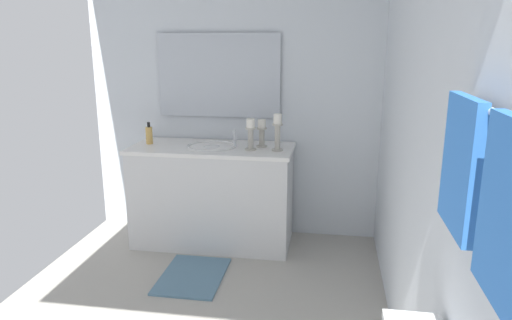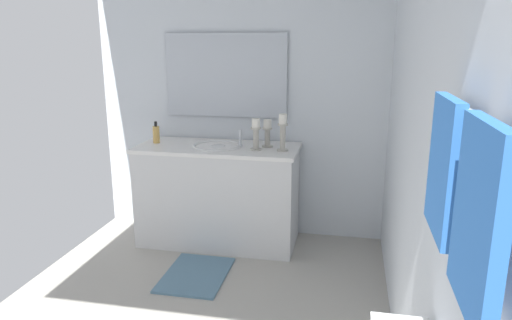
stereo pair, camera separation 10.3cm
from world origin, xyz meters
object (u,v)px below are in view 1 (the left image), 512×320
towel_near_vanity (461,165)px  sink_basin (212,151)px  candle_holder_tall (278,131)px  mirror (219,76)px  towel_bar (499,115)px  soap_bottle (149,135)px  towel_center (510,216)px  bath_mat (193,276)px  candle_holder_mid (251,134)px  vanity_cabinet (213,195)px  candle_holder_short (262,133)px

towel_near_vanity → sink_basin: bearing=-150.6°
candle_holder_tall → towel_near_vanity: 2.37m
mirror → towel_bar: (2.75, 1.31, 0.12)m
soap_bottle → towel_center: size_ratio=0.48×
towel_center → bath_mat: bearing=-147.5°
sink_basin → candle_holder_mid: 0.38m
mirror → candle_holder_mid: size_ratio=4.20×
vanity_cabinet → mirror: (-0.28, 0.00, 0.96)m
soap_bottle → sink_basin: bearing=87.9°
candle_holder_short → towel_near_vanity: bearing=20.8°
mirror → candle_holder_short: bearing=60.2°
towel_near_vanity → towel_center: same height
sink_basin → candle_holder_tall: size_ratio=1.40×
towel_center → bath_mat: 2.74m
sink_basin → towel_near_vanity: 2.68m
vanity_cabinet → candle_holder_short: candle_holder_short is taller
towel_bar → bath_mat: 2.70m
candle_holder_short → vanity_cabinet: bearing=-82.9°
vanity_cabinet → towel_center: (2.65, 1.29, 0.91)m
towel_bar → towel_near_vanity: 0.25m
candle_holder_mid → towel_near_vanity: bearing=23.4°
candle_holder_mid → towel_center: 2.77m
towel_center → bath_mat: (-2.03, -1.29, -1.31)m
candle_holder_short → towel_near_vanity: size_ratio=0.60×
candle_holder_tall → candle_holder_mid: bearing=-86.0°
soap_bottle → towel_center: bearing=34.3°
mirror → towel_bar: size_ratio=1.41×
candle_holder_short → towel_center: bearing=18.2°
candle_holder_short → towel_bar: (2.52, 0.91, 0.55)m
towel_bar → candle_holder_mid: bearing=-157.8°
towel_center → bath_mat: towel_center is taller
sink_basin → mirror: bearing=-179.8°
vanity_cabinet → towel_center: towel_center is taller
candle_holder_mid → towel_bar: bearing=22.2°
candle_holder_tall → candle_holder_short: (-0.11, -0.14, -0.04)m
candle_holder_tall → candle_holder_short: size_ratio=1.29×
sink_basin → towel_bar: 2.88m
candle_holder_tall → candle_holder_short: bearing=-128.4°
candle_holder_tall → towel_bar: towel_bar is taller
sink_basin → soap_bottle: 0.55m
vanity_cabinet → towel_near_vanity: bearing=29.4°
candle_holder_mid → mirror: bearing=-136.8°
sink_basin → towel_bar: size_ratio=0.55×
candle_holder_short → soap_bottle: 0.94m
towel_center → sink_basin: bearing=-154.1°
towel_near_vanity → soap_bottle: bearing=-141.6°
towel_near_vanity → towel_center: (0.37, 0.00, -0.00)m
towel_bar → bath_mat: size_ratio=1.23×
vanity_cabinet → candle_holder_mid: 0.64m
sink_basin → bath_mat: (0.62, -0.00, -0.78)m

